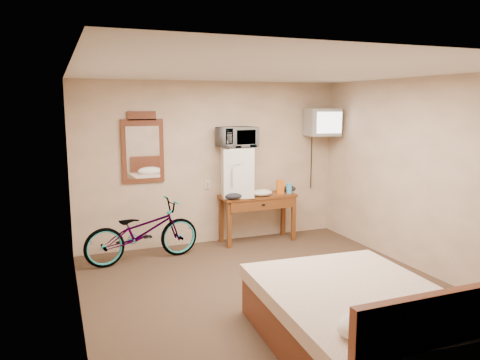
{
  "coord_description": "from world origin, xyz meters",
  "views": [
    {
      "loc": [
        -2.26,
        -4.54,
        2.16
      ],
      "look_at": [
        -0.15,
        0.74,
        1.23
      ],
      "focal_mm": 35.0,
      "sensor_mm": 36.0,
      "label": 1
    }
  ],
  "objects_px": {
    "bed": "(363,320)",
    "mini_fridge": "(237,172)",
    "crt_television": "(322,122)",
    "wall_mirror": "(143,148)",
    "desk": "(258,204)",
    "bicycle": "(142,231)",
    "microwave": "(237,137)",
    "blue_cup": "(289,188)"
  },
  "relations": [
    {
      "from": "desk",
      "to": "bicycle",
      "type": "height_order",
      "value": "bicycle"
    },
    {
      "from": "crt_television",
      "to": "microwave",
      "type": "bearing_deg",
      "value": 178.92
    },
    {
      "from": "wall_mirror",
      "to": "bicycle",
      "type": "height_order",
      "value": "wall_mirror"
    },
    {
      "from": "microwave",
      "to": "crt_television",
      "type": "relative_size",
      "value": 0.9
    },
    {
      "from": "blue_cup",
      "to": "bed",
      "type": "relative_size",
      "value": 0.07
    },
    {
      "from": "mini_fridge",
      "to": "microwave",
      "type": "relative_size",
      "value": 1.36
    },
    {
      "from": "crt_television",
      "to": "desk",
      "type": "bearing_deg",
      "value": -179.14
    },
    {
      "from": "bicycle",
      "to": "blue_cup",
      "type": "bearing_deg",
      "value": -92.22
    },
    {
      "from": "wall_mirror",
      "to": "microwave",
      "type": "bearing_deg",
      "value": -9.18
    },
    {
      "from": "crt_television",
      "to": "bicycle",
      "type": "distance_m",
      "value": 3.33
    },
    {
      "from": "wall_mirror",
      "to": "crt_television",
      "type": "bearing_deg",
      "value": -5.04
    },
    {
      "from": "wall_mirror",
      "to": "bicycle",
      "type": "bearing_deg",
      "value": -104.24
    },
    {
      "from": "bed",
      "to": "mini_fridge",
      "type": "bearing_deg",
      "value": 87.4
    },
    {
      "from": "bicycle",
      "to": "microwave",
      "type": "bearing_deg",
      "value": -86.5
    },
    {
      "from": "wall_mirror",
      "to": "blue_cup",
      "type": "bearing_deg",
      "value": -7.54
    },
    {
      "from": "desk",
      "to": "bed",
      "type": "height_order",
      "value": "bed"
    },
    {
      "from": "mini_fridge",
      "to": "crt_television",
      "type": "xyz_separation_m",
      "value": [
        1.47,
        -0.03,
        0.74
      ]
    },
    {
      "from": "bicycle",
      "to": "desk",
      "type": "bearing_deg",
      "value": -89.85
    },
    {
      "from": "blue_cup",
      "to": "bicycle",
      "type": "height_order",
      "value": "blue_cup"
    },
    {
      "from": "mini_fridge",
      "to": "blue_cup",
      "type": "height_order",
      "value": "mini_fridge"
    },
    {
      "from": "blue_cup",
      "to": "bed",
      "type": "distance_m",
      "value": 3.54
    },
    {
      "from": "blue_cup",
      "to": "wall_mirror",
      "type": "bearing_deg",
      "value": 172.46
    },
    {
      "from": "mini_fridge",
      "to": "microwave",
      "type": "height_order",
      "value": "microwave"
    },
    {
      "from": "mini_fridge",
      "to": "bed",
      "type": "distance_m",
      "value": 3.53
    },
    {
      "from": "crt_television",
      "to": "wall_mirror",
      "type": "xyz_separation_m",
      "value": [
        -2.85,
        0.25,
        -0.35
      ]
    },
    {
      "from": "mini_fridge",
      "to": "bed",
      "type": "xyz_separation_m",
      "value": [
        -0.16,
        -3.42,
        -0.83
      ]
    },
    {
      "from": "microwave",
      "to": "bed",
      "type": "distance_m",
      "value": 3.69
    },
    {
      "from": "blue_cup",
      "to": "crt_television",
      "type": "relative_size",
      "value": 0.25
    },
    {
      "from": "microwave",
      "to": "crt_television",
      "type": "xyz_separation_m",
      "value": [
        1.47,
        -0.03,
        0.21
      ]
    },
    {
      "from": "desk",
      "to": "crt_television",
      "type": "relative_size",
      "value": 1.93
    },
    {
      "from": "mini_fridge",
      "to": "wall_mirror",
      "type": "bearing_deg",
      "value": 170.81
    },
    {
      "from": "blue_cup",
      "to": "bicycle",
      "type": "bearing_deg",
      "value": -174.59
    },
    {
      "from": "microwave",
      "to": "bicycle",
      "type": "distance_m",
      "value": 1.98
    },
    {
      "from": "desk",
      "to": "microwave",
      "type": "bearing_deg",
      "value": 172.58
    },
    {
      "from": "microwave",
      "to": "bed",
      "type": "bearing_deg",
      "value": -99.76
    },
    {
      "from": "mini_fridge",
      "to": "microwave",
      "type": "bearing_deg",
      "value": 56.32
    },
    {
      "from": "mini_fridge",
      "to": "bicycle",
      "type": "bearing_deg",
      "value": -168.88
    },
    {
      "from": "wall_mirror",
      "to": "bicycle",
      "type": "xyz_separation_m",
      "value": [
        -0.13,
        -0.52,
        -1.1
      ]
    },
    {
      "from": "microwave",
      "to": "crt_television",
      "type": "distance_m",
      "value": 1.48
    },
    {
      "from": "mini_fridge",
      "to": "bicycle",
      "type": "distance_m",
      "value": 1.7
    },
    {
      "from": "crt_television",
      "to": "mini_fridge",
      "type": "bearing_deg",
      "value": 178.93
    },
    {
      "from": "desk",
      "to": "mini_fridge",
      "type": "height_order",
      "value": "mini_fridge"
    }
  ]
}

